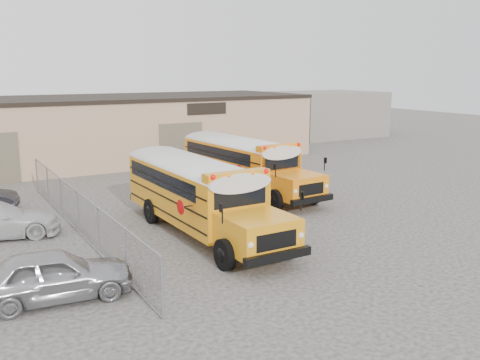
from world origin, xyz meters
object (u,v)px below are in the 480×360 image
school_bus_right (189,147)px  car_silver (53,275)px  tarp_bundle (279,230)px  school_bus_left (142,166)px

school_bus_right → car_silver: school_bus_right is taller
car_silver → school_bus_right: bearing=-30.9°
school_bus_right → tarp_bundle: (-3.53, -15.27, -0.93)m
tarp_bundle → car_silver: tarp_bundle is taller
tarp_bundle → school_bus_left: bearing=98.7°
school_bus_right → tarp_bundle: size_ratio=6.63×
school_bus_right → school_bus_left: bearing=-134.0°
school_bus_left → school_bus_right: size_ratio=1.02×
school_bus_left → car_silver: bearing=-122.3°
school_bus_right → car_silver: 19.38m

